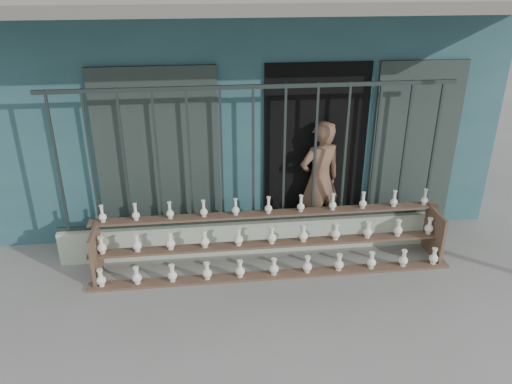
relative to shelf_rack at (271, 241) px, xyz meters
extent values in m
plane|color=slate|center=(-0.18, -0.89, -0.36)|extent=(60.00, 60.00, 0.00)
cube|color=#295157|center=(-0.18, 3.41, 1.24)|extent=(7.00, 5.00, 3.20)
cube|color=black|center=(0.72, 0.93, 0.84)|extent=(1.40, 0.12, 2.40)
cube|color=#212C29|center=(-1.38, 0.89, 0.84)|extent=(1.60, 0.08, 2.40)
cube|color=#212C29|center=(2.12, 0.89, 0.84)|extent=(1.20, 0.08, 2.40)
cube|color=#59544C|center=(-0.18, 0.31, 2.79)|extent=(7.40, 2.00, 0.12)
cube|color=#B1C3A7|center=(-0.18, 0.41, -0.13)|extent=(5.00, 0.20, 0.45)
cube|color=#283330|center=(-2.53, 0.41, 0.99)|extent=(0.03, 0.03, 1.80)
cube|color=#283330|center=(-2.14, 0.41, 0.99)|extent=(0.03, 0.03, 1.80)
cube|color=#283330|center=(-1.75, 0.41, 0.99)|extent=(0.03, 0.03, 1.80)
cube|color=#283330|center=(-1.36, 0.41, 0.99)|extent=(0.03, 0.03, 1.80)
cube|color=#283330|center=(-0.96, 0.41, 0.99)|extent=(0.03, 0.03, 1.80)
cube|color=#283330|center=(-0.57, 0.41, 0.99)|extent=(0.03, 0.03, 1.80)
cube|color=#283330|center=(-0.18, 0.41, 0.99)|extent=(0.03, 0.03, 1.80)
cube|color=#283330|center=(0.21, 0.41, 0.99)|extent=(0.03, 0.03, 1.80)
cube|color=#283330|center=(0.60, 0.41, 0.99)|extent=(0.03, 0.03, 1.80)
cube|color=#283330|center=(0.99, 0.41, 0.99)|extent=(0.03, 0.03, 1.80)
cube|color=#283330|center=(1.39, 0.41, 0.99)|extent=(0.03, 0.03, 1.80)
cube|color=#283330|center=(1.78, 0.41, 0.99)|extent=(0.03, 0.03, 1.80)
cube|color=#283330|center=(2.17, 0.41, 0.99)|extent=(0.03, 0.03, 1.80)
cube|color=#283330|center=(-0.18, 0.41, 1.86)|extent=(5.00, 0.04, 0.05)
cube|color=#283330|center=(-0.18, 0.41, 0.12)|extent=(5.00, 0.04, 0.05)
cube|color=brown|center=(0.00, -0.24, -0.34)|extent=(4.50, 0.18, 0.03)
cube|color=brown|center=(0.00, 0.01, -0.04)|extent=(4.50, 0.18, 0.03)
cube|color=brown|center=(0.00, 0.26, 0.26)|extent=(4.50, 0.18, 0.03)
cube|color=brown|center=(-2.15, 0.01, -0.04)|extent=(0.04, 0.55, 0.64)
cube|color=brown|center=(2.15, 0.01, -0.04)|extent=(0.04, 0.55, 0.64)
imported|color=brown|center=(0.77, 0.75, 0.48)|extent=(0.71, 0.57, 1.68)
camera|label=1|loc=(-0.82, -5.36, 3.17)|focal=35.00mm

